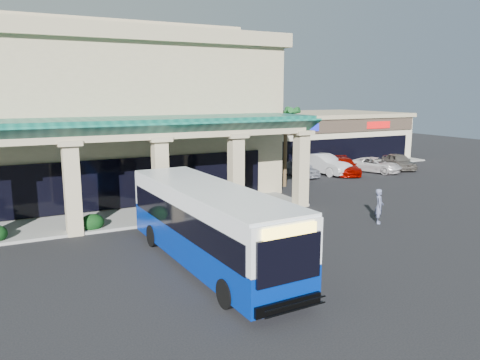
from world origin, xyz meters
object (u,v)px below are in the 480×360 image
pedestrian (379,206)px  car_red (344,166)px  car_gray (375,165)px  car_white (323,164)px  car_extra (399,161)px  transit_bus (209,227)px  car_silver (301,168)px

pedestrian → car_red: pedestrian is taller
pedestrian → car_gray: size_ratio=0.40×
car_white → car_extra: car_white is taller
transit_bus → car_gray: transit_bus is taller
pedestrian → car_gray: bearing=-2.4°
car_gray → car_extra: (3.16, 0.26, 0.08)m
pedestrian → car_white: size_ratio=0.36×
car_silver → car_red: size_ratio=0.86×
car_silver → car_red: 4.11m
car_silver → pedestrian: bearing=-105.2°
car_extra → car_white: bearing=-171.1°
car_silver → car_red: (4.04, -0.75, -0.00)m
car_silver → car_white: (2.52, 0.20, 0.16)m
car_silver → car_white: car_white is taller
car_silver → car_extra: size_ratio=0.97×
pedestrian → car_white: 15.88m
pedestrian → car_gray: 17.38m
car_gray → car_extra: bearing=-18.1°
pedestrian → car_white: bearing=13.6°
car_red → car_white: bearing=170.6°
car_gray → pedestrian: bearing=-154.7°
pedestrian → car_silver: size_ratio=0.46×
pedestrian → car_silver: bearing=22.1°
car_extra → pedestrian: bearing=-121.4°
car_gray → car_extra: size_ratio=1.10×
car_silver → car_gray: (7.19, -1.16, -0.05)m
car_white → car_silver: bearing=174.2°
pedestrian → car_red: bearing=7.1°
car_white → car_gray: bearing=-26.5°
transit_bus → car_white: size_ratio=2.22×
car_red → car_gray: bearing=15.2°
car_white → car_red: (1.51, -0.95, -0.17)m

